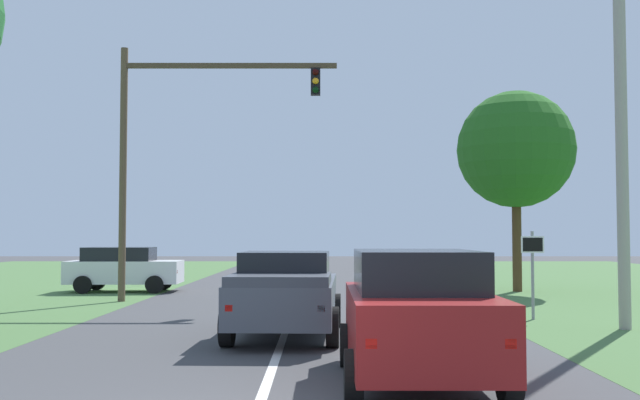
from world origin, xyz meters
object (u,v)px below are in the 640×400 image
at_px(keep_moving_sign, 534,263).
at_px(utility_pole_right, 623,128).
at_px(pickup_truck_lead, 287,293).
at_px(traffic_light, 177,135).
at_px(red_suv_near, 419,313).
at_px(oak_tree_right, 517,150).
at_px(crossing_suv_far, 125,268).

height_order(keep_moving_sign, utility_pole_right, utility_pole_right).
bearing_deg(keep_moving_sign, utility_pole_right, -52.22).
bearing_deg(pickup_truck_lead, traffic_light, 115.62).
xyz_separation_m(red_suv_near, oak_tree_right, (6.26, 17.89, 4.53)).
bearing_deg(red_suv_near, pickup_truck_lead, 113.76).
bearing_deg(traffic_light, utility_pole_right, -31.29).
bearing_deg(oak_tree_right, pickup_truck_lead, -123.24).
height_order(keep_moving_sign, crossing_suv_far, keep_moving_sign).
relative_size(keep_moving_sign, utility_pole_right, 0.24).
distance_m(pickup_truck_lead, utility_pole_right, 8.83).
distance_m(pickup_truck_lead, traffic_light, 10.54).
bearing_deg(traffic_light, red_suv_near, -65.06).
xyz_separation_m(red_suv_near, crossing_suv_far, (-9.13, 17.82, -0.12)).
relative_size(red_suv_near, oak_tree_right, 0.57).
bearing_deg(oak_tree_right, red_suv_near, -109.29).
distance_m(oak_tree_right, utility_pole_right, 11.67).
height_order(traffic_light, oak_tree_right, traffic_light).
relative_size(keep_moving_sign, oak_tree_right, 0.29).
distance_m(red_suv_near, oak_tree_right, 19.49).
bearing_deg(oak_tree_right, traffic_light, -160.91).
bearing_deg(oak_tree_right, keep_moving_sign, -102.59).
xyz_separation_m(traffic_light, keep_moving_sign, (10.41, -5.26, -4.07)).
bearing_deg(traffic_light, oak_tree_right, 19.09).
bearing_deg(utility_pole_right, pickup_truck_lead, -170.81).
relative_size(red_suv_near, pickup_truck_lead, 0.85).
bearing_deg(keep_moving_sign, traffic_light, 153.21).
height_order(red_suv_near, pickup_truck_lead, red_suv_near).
bearing_deg(crossing_suv_far, keep_moving_sign, -35.76).
height_order(red_suv_near, traffic_light, traffic_light).
xyz_separation_m(red_suv_near, traffic_light, (-6.30, 13.54, 4.52)).
xyz_separation_m(pickup_truck_lead, keep_moving_sign, (6.31, 3.30, 0.53)).
bearing_deg(pickup_truck_lead, red_suv_near, -66.24).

